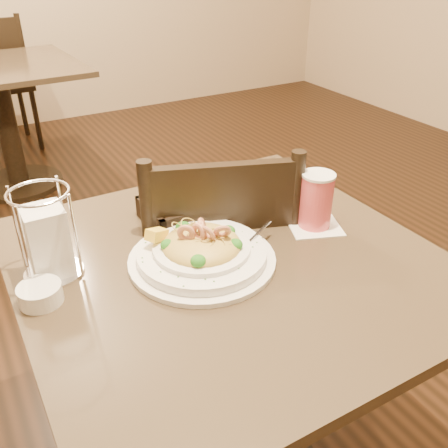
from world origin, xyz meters
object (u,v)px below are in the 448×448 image
dining_chair_near (216,277)px  pasta_bowl (202,251)px  main_table (228,337)px  side_plate (209,196)px  bread_basket (183,211)px  drink_glass (316,201)px  napkin_caddy (48,240)px  background_table (2,107)px  butter_ramekin (40,294)px

dining_chair_near → pasta_bowl: bearing=75.2°
main_table → side_plate: side_plate is taller
dining_chair_near → bread_basket: size_ratio=4.78×
drink_glass → napkin_caddy: 0.62m
background_table → napkin_caddy: bearing=-94.8°
main_table → drink_glass: (0.26, 0.02, 0.30)m
napkin_caddy → butter_ramekin: 0.12m
dining_chair_near → bread_basket: dining_chair_near is taller
napkin_caddy → butter_ramekin: napkin_caddy is taller
main_table → dining_chair_near: 0.26m
dining_chair_near → side_plate: size_ratio=5.80×
side_plate → butter_ramekin: butter_ramekin is taller
dining_chair_near → pasta_bowl: 0.39m
bread_basket → napkin_caddy: 0.36m
pasta_bowl → dining_chair_near: bearing=54.7°
bread_basket → butter_ramekin: 0.42m
dining_chair_near → pasta_bowl: size_ratio=2.61×
pasta_bowl → drink_glass: (0.32, 0.00, 0.04)m
pasta_bowl → bread_basket: 0.21m
main_table → drink_glass: drink_glass is taller
butter_ramekin → napkin_caddy: bearing=62.1°
side_plate → butter_ramekin: 0.55m
napkin_caddy → bread_basket: bearing=13.4°
bread_basket → side_plate: 0.13m
main_table → background_table: same height
pasta_bowl → side_plate: bearing=58.6°
pasta_bowl → side_plate: (0.16, 0.27, -0.02)m
main_table → dining_chair_near: bearing=67.3°
dining_chair_near → pasta_bowl: dining_chair_near is taller
drink_glass → dining_chair_near: bearing=125.3°
pasta_bowl → bread_basket: pasta_bowl is taller
dining_chair_near → side_plate: bearing=-75.0°
pasta_bowl → side_plate: size_ratio=2.22×
background_table → bread_basket: bearing=-85.5°
drink_glass → butter_ramekin: 0.66m
dining_chair_near → drink_glass: bearing=145.8°
drink_glass → butter_ramekin: bearing=177.2°
background_table → side_plate: size_ratio=5.84×
main_table → napkin_caddy: 0.49m
drink_glass → side_plate: 0.31m
background_table → pasta_bowl: bearing=-87.1°
main_table → drink_glass: size_ratio=5.59×
pasta_bowl → butter_ramekin: (-0.34, 0.03, -0.01)m
pasta_bowl → bread_basket: size_ratio=1.83×
background_table → drink_glass: drink_glass is taller
background_table → main_table: bearing=-85.8°
dining_chair_near → drink_glass: dining_chair_near is taller
pasta_bowl → drink_glass: size_ratio=2.21×
dining_chair_near → bread_basket: 0.28m
pasta_bowl → side_plate: pasta_bowl is taller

